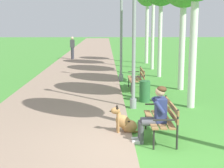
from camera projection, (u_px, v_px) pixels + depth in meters
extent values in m
plane|color=#478E38|center=(141.00, 149.00, 7.01)|extent=(120.00, 120.00, 0.00)
cube|color=gray|center=(90.00, 52.00, 30.59)|extent=(3.99, 60.00, 0.04)
cube|color=olive|center=(151.00, 119.00, 7.60)|extent=(0.14, 1.50, 0.04)
cube|color=olive|center=(159.00, 119.00, 7.60)|extent=(0.14, 1.50, 0.04)
cube|color=olive|center=(166.00, 119.00, 7.60)|extent=(0.14, 1.50, 0.04)
cube|color=olive|center=(171.00, 113.00, 7.58)|extent=(0.04, 1.50, 0.11)
cube|color=olive|center=(171.00, 105.00, 7.55)|extent=(0.04, 1.50, 0.11)
cylinder|color=#2D2B28|center=(146.00, 120.00, 8.31)|extent=(0.04, 0.04, 0.45)
cylinder|color=#2D2B28|center=(166.00, 112.00, 8.29)|extent=(0.04, 0.04, 0.85)
cube|color=#2D2B28|center=(154.00, 104.00, 8.25)|extent=(0.45, 0.04, 0.03)
cylinder|color=#2D2B28|center=(154.00, 139.00, 6.96)|extent=(0.04, 0.04, 0.45)
cylinder|color=#2D2B28|center=(177.00, 130.00, 6.93)|extent=(0.04, 0.04, 0.85)
cube|color=#2D2B28|center=(164.00, 120.00, 6.89)|extent=(0.45, 0.04, 0.03)
cube|color=olive|center=(131.00, 79.00, 13.19)|extent=(0.14, 1.50, 0.04)
cube|color=olive|center=(135.00, 79.00, 13.19)|extent=(0.14, 1.50, 0.04)
cube|color=olive|center=(140.00, 79.00, 13.19)|extent=(0.14, 1.50, 0.04)
cube|color=olive|center=(142.00, 75.00, 13.17)|extent=(0.04, 1.50, 0.11)
cube|color=olive|center=(142.00, 71.00, 13.14)|extent=(0.04, 1.50, 0.11)
cylinder|color=#2D2B28|center=(129.00, 81.00, 13.91)|extent=(0.04, 0.04, 0.45)
cylinder|color=#2D2B28|center=(140.00, 77.00, 13.88)|extent=(0.04, 0.04, 0.85)
cube|color=#2D2B28|center=(134.00, 72.00, 13.84)|extent=(0.45, 0.04, 0.03)
cylinder|color=#2D2B28|center=(131.00, 88.00, 12.55)|extent=(0.04, 0.04, 0.45)
cylinder|color=#2D2B28|center=(144.00, 82.00, 12.52)|extent=(0.04, 0.04, 0.85)
cube|color=#2D2B28|center=(137.00, 77.00, 12.48)|extent=(0.45, 0.04, 0.03)
cylinder|color=#4C4C51|center=(150.00, 120.00, 7.45)|extent=(0.42, 0.14, 0.14)
cylinder|color=#4C4C51|center=(140.00, 130.00, 7.49)|extent=(0.11, 0.11, 0.47)
cube|color=silver|center=(137.00, 139.00, 7.52)|extent=(0.24, 0.09, 0.07)
cylinder|color=#4C4C51|center=(151.00, 123.00, 7.25)|extent=(0.42, 0.14, 0.14)
cylinder|color=#4C4C51|center=(141.00, 133.00, 7.29)|extent=(0.11, 0.11, 0.47)
cube|color=silver|center=(138.00, 142.00, 7.32)|extent=(0.24, 0.09, 0.07)
cube|color=navy|center=(161.00, 110.00, 7.31)|extent=(0.22, 0.36, 0.52)
cylinder|color=navy|center=(157.00, 103.00, 7.49)|extent=(0.25, 0.09, 0.30)
cylinder|color=navy|center=(159.00, 108.00, 7.09)|extent=(0.25, 0.09, 0.30)
sphere|color=tan|center=(160.00, 92.00, 7.24)|extent=(0.21, 0.21, 0.21)
ellipsoid|color=#472D19|center=(162.00, 89.00, 7.23)|extent=(0.22, 0.23, 0.14)
ellipsoid|color=#B27F47|center=(130.00, 127.00, 8.02)|extent=(0.39, 0.32, 0.32)
ellipsoid|color=#B27F47|center=(123.00, 122.00, 7.98)|extent=(0.52, 0.28, 0.48)
ellipsoid|color=black|center=(125.00, 120.00, 7.98)|extent=(0.37, 0.23, 0.27)
cylinder|color=#B27F47|center=(118.00, 125.00, 8.04)|extent=(0.06, 0.06, 0.38)
cylinder|color=#B27F47|center=(118.00, 127.00, 7.92)|extent=(0.06, 0.06, 0.38)
cylinder|color=#B27F47|center=(119.00, 116.00, 7.94)|extent=(0.13, 0.18, 0.19)
ellipsoid|color=#B27F47|center=(115.00, 111.00, 7.91)|extent=(0.23, 0.16, 0.16)
cone|color=black|center=(111.00, 111.00, 7.90)|extent=(0.11, 0.10, 0.09)
cone|color=black|center=(117.00, 106.00, 7.94)|extent=(0.06, 0.06, 0.09)
cone|color=black|center=(117.00, 107.00, 7.85)|extent=(0.06, 0.06, 0.09)
cylinder|color=#B27F47|center=(138.00, 132.00, 8.07)|extent=(0.28, 0.08, 0.04)
cylinder|color=gray|center=(133.00, 103.00, 10.39)|extent=(0.20, 0.20, 0.30)
cylinder|color=gray|center=(134.00, 43.00, 10.07)|extent=(0.11, 0.11, 3.99)
cylinder|color=gray|center=(121.00, 78.00, 15.37)|extent=(0.20, 0.20, 0.30)
cylinder|color=gray|center=(121.00, 39.00, 15.07)|extent=(0.11, 0.11, 3.75)
cylinder|color=silver|center=(193.00, 47.00, 10.21)|extent=(0.23, 0.23, 3.73)
cylinder|color=silver|center=(182.00, 43.00, 13.06)|extent=(0.23, 0.23, 3.67)
cylinder|color=silver|center=(160.00, 37.00, 16.29)|extent=(0.19, 0.19, 3.89)
cylinder|color=silver|center=(153.00, 27.00, 18.98)|extent=(0.18, 0.18, 4.74)
cylinder|color=silver|center=(147.00, 32.00, 21.96)|extent=(0.22, 0.22, 4.08)
cylinder|color=#2D6638|center=(145.00, 91.00, 11.24)|extent=(0.36, 0.36, 0.70)
cylinder|color=#383842|center=(73.00, 54.00, 24.54)|extent=(0.22, 0.22, 0.88)
cube|color=#3F3F42|center=(72.00, 44.00, 24.42)|extent=(0.32, 0.20, 0.56)
sphere|color=beige|center=(72.00, 38.00, 24.35)|extent=(0.20, 0.20, 0.20)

